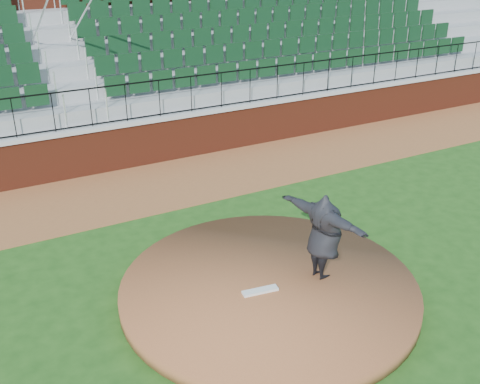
% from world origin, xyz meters
% --- Properties ---
extents(ground, '(90.00, 90.00, 0.00)m').
position_xyz_m(ground, '(0.00, 0.00, 0.00)').
color(ground, '#1E4A15').
rests_on(ground, ground).
extents(warning_track, '(34.00, 3.20, 0.01)m').
position_xyz_m(warning_track, '(0.00, 5.40, 0.01)').
color(warning_track, brown).
rests_on(warning_track, ground).
extents(field_wall, '(34.00, 0.35, 1.20)m').
position_xyz_m(field_wall, '(0.00, 7.00, 0.60)').
color(field_wall, maroon).
rests_on(field_wall, ground).
extents(wall_cap, '(34.00, 0.45, 0.10)m').
position_xyz_m(wall_cap, '(0.00, 7.00, 1.25)').
color(wall_cap, '#B7B7B7').
rests_on(wall_cap, field_wall).
extents(wall_railing, '(34.00, 0.05, 1.00)m').
position_xyz_m(wall_railing, '(0.00, 7.00, 1.80)').
color(wall_railing, black).
rests_on(wall_railing, wall_cap).
extents(seating_stands, '(34.00, 5.10, 4.60)m').
position_xyz_m(seating_stands, '(0.00, 9.72, 2.30)').
color(seating_stands, gray).
rests_on(seating_stands, ground).
extents(concourse_wall, '(34.00, 0.50, 5.50)m').
position_xyz_m(concourse_wall, '(0.00, 12.52, 2.75)').
color(concourse_wall, maroon).
rests_on(concourse_wall, ground).
extents(pitchers_mound, '(5.31, 5.31, 0.25)m').
position_xyz_m(pitchers_mound, '(-0.31, -0.16, 0.12)').
color(pitchers_mound, brown).
rests_on(pitchers_mound, ground).
extents(pitching_rubber, '(0.66, 0.25, 0.04)m').
position_xyz_m(pitching_rubber, '(-0.59, -0.32, 0.27)').
color(pitching_rubber, white).
rests_on(pitching_rubber, pitchers_mound).
extents(pitcher, '(0.88, 2.07, 1.63)m').
position_xyz_m(pitcher, '(0.65, -0.41, 1.07)').
color(pitcher, black).
rests_on(pitcher, pitchers_mound).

